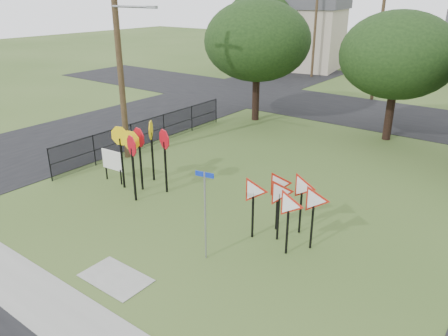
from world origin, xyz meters
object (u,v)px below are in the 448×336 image
Objects in this scene: street_name_sign at (205,210)px; stop_sign_cluster at (140,145)px; yield_sign_cluster at (286,195)px; info_board at (112,161)px.

street_name_sign is 1.07× the size of stop_sign_cluster.
stop_sign_cluster is 6.54m from yield_sign_cluster.
yield_sign_cluster is at bearing 1.63° from info_board.
info_board is at bearing 162.78° from street_name_sign.
street_name_sign is 1.03× the size of yield_sign_cluster.
stop_sign_cluster is at bearing -179.24° from yield_sign_cluster.
stop_sign_cluster reaches higher than info_board.
yield_sign_cluster is 1.95× the size of info_board.
stop_sign_cluster is 1.88× the size of info_board.
street_name_sign reaches higher than stop_sign_cluster.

